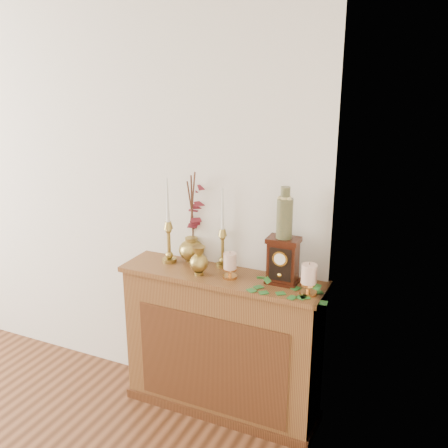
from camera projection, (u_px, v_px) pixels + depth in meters
The scene contains 10 objects.
console_shelf at pixel (221, 348), 3.23m from camera, with size 1.24×0.34×0.93m.
candlestick_left at pixel (169, 235), 3.22m from camera, with size 0.09×0.09×0.54m.
candlestick_center at pixel (223, 242), 3.15m from camera, with size 0.08×0.08×0.49m.
bud_vase at pixel (199, 261), 3.05m from camera, with size 0.11×0.11×0.18m.
ginger_jar at pixel (196, 220), 3.23m from camera, with size 0.24×0.25×0.58m.
pillar_candle_left at pixel (230, 264), 3.00m from camera, with size 0.08×0.08×0.16m.
pillar_candle_right at pixel (309, 278), 2.79m from camera, with size 0.09×0.09×0.18m.
ivy_garland at pixel (281, 288), 2.86m from camera, with size 0.45×0.21×0.08m.
mantel_clock at pixel (283, 261), 2.92m from camera, with size 0.18×0.13×0.27m.
ceramic_vase at pixel (285, 215), 2.84m from camera, with size 0.09×0.09×0.29m.
Camera 1 is at (2.61, -0.48, 2.15)m, focal length 42.00 mm.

